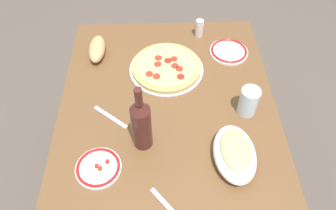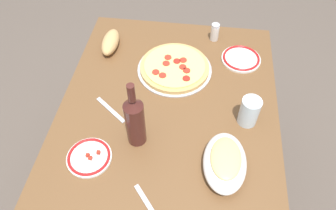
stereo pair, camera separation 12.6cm
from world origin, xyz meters
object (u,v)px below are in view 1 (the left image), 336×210
(wine_bottle, at_px, (141,124))
(bread_loaf, at_px, (97,49))
(dining_table, at_px, (168,127))
(side_plate_far, at_px, (229,51))
(side_plate_near, at_px, (98,168))
(spice_shaker, at_px, (199,28))
(baked_pasta_dish, at_px, (235,153))
(pepperoni_pizza, at_px, (167,67))
(water_glass, at_px, (249,101))

(wine_bottle, distance_m, bread_loaf, 0.55)
(dining_table, height_order, bread_loaf, bread_loaf)
(side_plate_far, bearing_deg, side_plate_near, 137.12)
(dining_table, height_order, spice_shaker, spice_shaker)
(bread_loaf, bearing_deg, baked_pasta_dish, -136.36)
(pepperoni_pizza, distance_m, bread_loaf, 0.34)
(wine_bottle, distance_m, water_glass, 0.43)
(dining_table, relative_size, side_plate_near, 7.00)
(pepperoni_pizza, bearing_deg, baked_pasta_dish, -153.99)
(bread_loaf, xyz_separation_m, spice_shaker, (0.13, -0.48, 0.01))
(spice_shaker, bearing_deg, dining_table, 160.28)
(water_glass, bearing_deg, spice_shaker, 16.88)
(pepperoni_pizza, bearing_deg, spice_shaker, -34.91)
(pepperoni_pizza, distance_m, side_plate_near, 0.55)
(pepperoni_pizza, relative_size, side_plate_near, 2.05)
(dining_table, relative_size, bread_loaf, 6.46)
(dining_table, distance_m, side_plate_far, 0.46)
(bread_loaf, bearing_deg, side_plate_far, -90.62)
(side_plate_far, xyz_separation_m, spice_shaker, (0.13, 0.13, 0.03))
(side_plate_near, bearing_deg, spice_shaker, -30.11)
(pepperoni_pizza, xyz_separation_m, wine_bottle, (-0.38, 0.10, 0.11))
(side_plate_far, bearing_deg, pepperoni_pizza, 109.40)
(pepperoni_pizza, xyz_separation_m, side_plate_far, (0.10, -0.29, -0.01))
(water_glass, relative_size, bread_loaf, 0.69)
(wine_bottle, distance_m, side_plate_near, 0.22)
(water_glass, height_order, bread_loaf, water_glass)
(bread_loaf, bearing_deg, spice_shaker, -75.47)
(side_plate_near, relative_size, side_plate_far, 0.91)
(wine_bottle, bearing_deg, baked_pasta_dish, -103.53)
(dining_table, height_order, water_glass, water_glass)
(pepperoni_pizza, distance_m, baked_pasta_dish, 0.51)
(side_plate_far, bearing_deg, dining_table, 138.37)
(side_plate_far, relative_size, spice_shaker, 2.06)
(baked_pasta_dish, height_order, side_plate_far, baked_pasta_dish)
(pepperoni_pizza, relative_size, baked_pasta_dish, 1.38)
(dining_table, xyz_separation_m, bread_loaf, (0.34, 0.32, 0.16))
(water_glass, relative_size, spice_shaker, 1.38)
(wine_bottle, height_order, side_plate_near, wine_bottle)
(side_plate_far, bearing_deg, spice_shaker, 44.39)
(baked_pasta_dish, height_order, wine_bottle, wine_bottle)
(side_plate_far, distance_m, spice_shaker, 0.19)
(baked_pasta_dish, height_order, bread_loaf, baked_pasta_dish)
(baked_pasta_dish, distance_m, side_plate_near, 0.48)
(wine_bottle, bearing_deg, pepperoni_pizza, -14.47)
(dining_table, xyz_separation_m, side_plate_near, (-0.26, 0.25, 0.13))
(dining_table, relative_size, pepperoni_pizza, 3.42)
(wine_bottle, height_order, water_glass, wine_bottle)
(baked_pasta_dish, relative_size, side_plate_far, 1.34)
(baked_pasta_dish, height_order, water_glass, water_glass)
(dining_table, relative_size, side_plate_far, 6.34)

